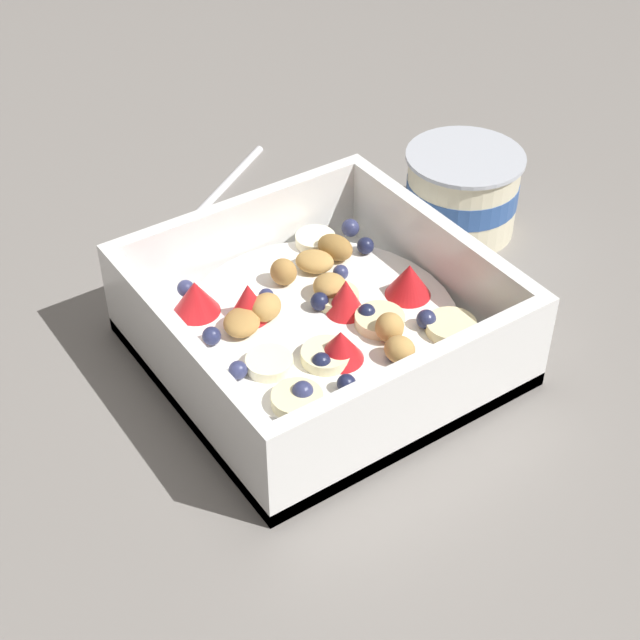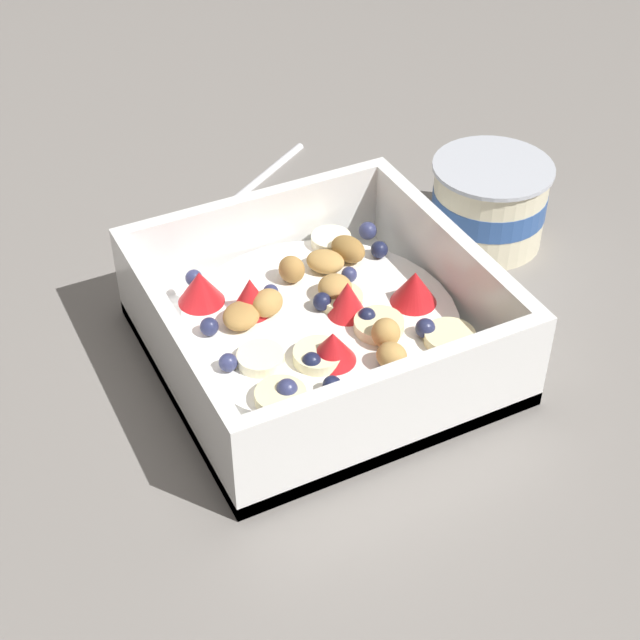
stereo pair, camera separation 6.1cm
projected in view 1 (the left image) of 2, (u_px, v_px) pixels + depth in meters
ground_plane at (299, 353)px, 0.63m from camera, size 2.40×2.40×0.00m
fruit_bowl at (320, 328)px, 0.61m from camera, size 0.20×0.20×0.07m
spoon at (188, 219)px, 0.74m from camera, size 0.11×0.16×0.01m
yogurt_cup at (462, 192)px, 0.72m from camera, size 0.09×0.09×0.06m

